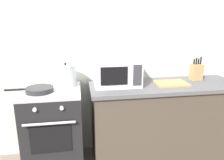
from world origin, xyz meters
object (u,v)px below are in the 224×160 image
Objects in this scene: stock_pot at (66,76)px; knife_block at (196,72)px; microwave at (117,72)px; frying_pan at (39,90)px; cutting_board at (171,83)px; stove at (54,130)px.

stock_pot is 1.54m from knife_block.
knife_block is at bearing 3.59° from microwave.
stock_pot reaches higher than frying_pan.
frying_pan is 0.95× the size of microwave.
cutting_board is at bearing 1.76° from frying_pan.
microwave is 0.99m from knife_block.
stove is 1.40m from cutting_board.
cutting_board is 1.30× the size of knife_block.
frying_pan is at bearing -174.19° from knife_block.
knife_block is (0.38, 0.14, 0.09)m from cutting_board.
stock_pot is 0.61× the size of microwave.
microwave reaches higher than cutting_board.
stock_pot reaches higher than cutting_board.
cutting_board is (1.32, 0.00, 0.47)m from stove.
knife_block reaches higher than stove.
stove is at bearing -143.24° from stock_pot.
frying_pan is 1.31× the size of cutting_board.
cutting_board is at bearing -7.28° from microwave.
stove is 1.95× the size of frying_pan.
stove is 1.79m from knife_block.
stove is at bearing -175.24° from knife_block.
stock_pot is 0.65× the size of frying_pan.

